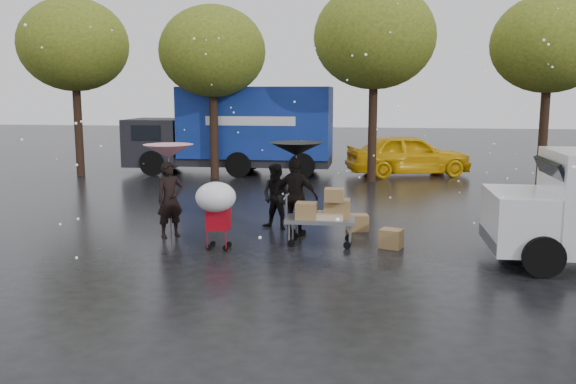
# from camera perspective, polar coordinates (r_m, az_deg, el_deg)

# --- Properties ---
(ground) EXTENTS (90.00, 90.00, 0.00)m
(ground) POSITION_cam_1_polar(r_m,az_deg,el_deg) (13.36, -3.41, -4.97)
(ground) COLOR black
(ground) RESTS_ON ground
(person_pink) EXTENTS (0.75, 0.74, 1.74)m
(person_pink) POSITION_cam_1_polar(r_m,az_deg,el_deg) (14.17, -10.98, -0.70)
(person_pink) COLOR black
(person_pink) RESTS_ON ground
(person_middle) EXTENTS (0.93, 0.82, 1.60)m
(person_middle) POSITION_cam_1_polar(r_m,az_deg,el_deg) (14.74, -1.06, -0.42)
(person_middle) COLOR black
(person_middle) RESTS_ON ground
(person_black) EXTENTS (1.15, 0.72, 1.82)m
(person_black) POSITION_cam_1_polar(r_m,az_deg,el_deg) (14.04, 0.77, -0.46)
(person_black) COLOR black
(person_black) RESTS_ON ground
(umbrella_pink) EXTENTS (1.13, 1.13, 2.13)m
(umbrella_pink) POSITION_cam_1_polar(r_m,az_deg,el_deg) (14.02, -11.12, 3.77)
(umbrella_pink) COLOR #4C4C4C
(umbrella_pink) RESTS_ON ground
(umbrella_black) EXTENTS (1.22, 1.22, 2.17)m
(umbrella_black) POSITION_cam_1_polar(r_m,az_deg,el_deg) (13.89, 0.78, 4.03)
(umbrella_black) COLOR #4C4C4C
(umbrella_black) RESTS_ON ground
(vendor_cart) EXTENTS (1.52, 0.80, 1.27)m
(vendor_cart) POSITION_cam_1_polar(r_m,az_deg,el_deg) (13.25, 3.42, -1.87)
(vendor_cart) COLOR slate
(vendor_cart) RESTS_ON ground
(shopping_cart) EXTENTS (0.84, 0.84, 1.46)m
(shopping_cart) POSITION_cam_1_polar(r_m,az_deg,el_deg) (12.74, -6.73, -0.82)
(shopping_cart) COLOR #B10A17
(shopping_cart) RESTS_ON ground
(blue_truck) EXTENTS (8.30, 2.60, 3.50)m
(blue_truck) POSITION_cam_1_polar(r_m,az_deg,el_deg) (24.89, -4.86, 5.77)
(blue_truck) COLOR navy
(blue_truck) RESTS_ON ground
(box_ground_near) EXTENTS (0.55, 0.50, 0.41)m
(box_ground_near) POSITION_cam_1_polar(r_m,az_deg,el_deg) (13.23, 9.64, -4.32)
(box_ground_near) COLOR olive
(box_ground_near) RESTS_ON ground
(box_ground_far) EXTENTS (0.57, 0.48, 0.39)m
(box_ground_far) POSITION_cam_1_polar(r_m,az_deg,el_deg) (14.74, 6.50, -2.87)
(box_ground_far) COLOR olive
(box_ground_far) RESTS_ON ground
(yellow_taxi) EXTENTS (5.25, 3.30, 1.66)m
(yellow_taxi) POSITION_cam_1_polar(r_m,az_deg,el_deg) (24.79, 11.20, 3.46)
(yellow_taxi) COLOR yellow
(yellow_taxi) RESTS_ON ground
(tree_row) EXTENTS (21.60, 4.40, 7.12)m
(tree_row) POSITION_cam_1_polar(r_m,az_deg,el_deg) (22.95, 0.45, 13.66)
(tree_row) COLOR black
(tree_row) RESTS_ON ground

